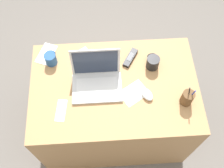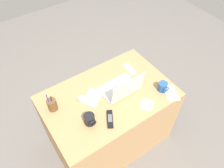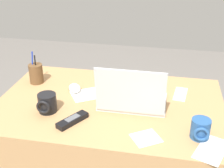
% 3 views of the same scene
% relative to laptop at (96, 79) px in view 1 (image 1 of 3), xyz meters
% --- Properties ---
extents(ground_plane, '(6.00, 6.00, 0.00)m').
position_rel_laptop_xyz_m(ground_plane, '(0.12, -0.03, -0.80)').
color(ground_plane, slate).
extents(desk, '(1.13, 0.74, 0.75)m').
position_rel_laptop_xyz_m(desk, '(0.12, -0.03, -0.43)').
color(desk, tan).
rests_on(desk, ground).
extents(laptop, '(0.33, 0.26, 0.24)m').
position_rel_laptop_xyz_m(laptop, '(0.00, 0.00, 0.00)').
color(laptop, silver).
rests_on(laptop, desk).
extents(computer_mouse, '(0.10, 0.12, 0.03)m').
position_rel_laptop_xyz_m(computer_mouse, '(0.32, -0.11, -0.03)').
color(computer_mouse, white).
rests_on(computer_mouse, desk).
extents(coffee_mug_white, '(0.09, 0.10, 0.09)m').
position_rel_laptop_xyz_m(coffee_mug_white, '(0.39, 0.11, -0.00)').
color(coffee_mug_white, black).
rests_on(coffee_mug_white, desk).
extents(coffee_mug_tall, '(0.08, 0.09, 0.09)m').
position_rel_laptop_xyz_m(coffee_mug_tall, '(-0.31, 0.19, -0.01)').
color(coffee_mug_tall, '#26518C').
rests_on(coffee_mug_tall, desk).
extents(cordless_phone, '(0.12, 0.16, 0.03)m').
position_rel_laptop_xyz_m(cordless_phone, '(0.24, 0.18, -0.04)').
color(cordless_phone, black).
rests_on(cordless_phone, desk).
extents(pen_holder, '(0.08, 0.08, 0.18)m').
position_rel_laptop_xyz_m(pen_holder, '(0.56, -0.17, 0.01)').
color(pen_holder, brown).
rests_on(pen_holder, desk).
extents(paper_note_near_laptop, '(0.08, 0.16, 0.00)m').
position_rel_laptop_xyz_m(paper_note_near_laptop, '(-0.23, -0.18, -0.05)').
color(paper_note_near_laptop, white).
rests_on(paper_note_near_laptop, desk).
extents(paper_note_left, '(0.15, 0.14, 0.00)m').
position_rel_laptop_xyz_m(paper_note_left, '(-0.09, 0.23, -0.05)').
color(paper_note_left, white).
rests_on(paper_note_left, desk).
extents(paper_note_right, '(0.16, 0.20, 0.00)m').
position_rel_laptop_xyz_m(paper_note_right, '(-0.35, 0.26, -0.05)').
color(paper_note_right, white).
rests_on(paper_note_right, desk).
extents(paper_note_front, '(0.22, 0.20, 0.00)m').
position_rel_laptop_xyz_m(paper_note_front, '(0.24, -0.09, -0.05)').
color(paper_note_front, white).
rests_on(paper_note_front, desk).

